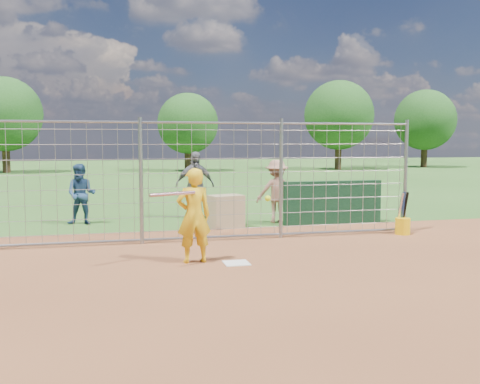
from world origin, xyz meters
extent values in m
plane|color=#2D591E|center=(0.00, 0.00, 0.00)|extent=(100.00, 100.00, 0.00)
plane|color=brown|center=(0.00, -3.00, 0.01)|extent=(18.00, 18.00, 0.00)
cube|color=silver|center=(0.00, -0.20, 0.01)|extent=(0.43, 0.43, 0.02)
cube|color=#11381E|center=(3.40, 3.60, 0.55)|extent=(2.60, 0.20, 1.10)
imported|color=gold|center=(-0.70, 0.06, 0.83)|extent=(0.63, 0.44, 1.66)
imported|color=navy|center=(-2.86, 4.95, 0.77)|extent=(0.85, 0.72, 1.54)
imported|color=slate|center=(0.10, 5.33, 0.92)|extent=(1.12, 0.56, 1.84)
imported|color=#9C6B55|center=(2.06, 4.12, 0.82)|extent=(1.12, 0.72, 1.63)
cube|color=tan|center=(0.60, 3.63, 0.40)|extent=(0.92, 0.76, 0.80)
cylinder|color=silver|center=(-1.09, -0.25, 1.25)|extent=(0.80, 0.43, 0.06)
sphere|color=#DCF71A|center=(0.51, -0.36, 1.15)|extent=(0.10, 0.10, 0.10)
cylinder|color=yellow|center=(4.32, 1.75, 0.19)|extent=(0.34, 0.34, 0.38)
cylinder|color=silver|center=(4.27, 1.80, 0.55)|extent=(0.06, 0.28, 0.83)
cylinder|color=navy|center=(4.34, 1.80, 0.55)|extent=(0.07, 0.17, 0.85)
cylinder|color=black|center=(4.39, 1.80, 0.55)|extent=(0.10, 0.22, 0.85)
cylinder|color=gray|center=(-1.50, 2.00, 1.30)|extent=(0.08, 0.08, 2.60)
cylinder|color=gray|center=(1.50, 2.00, 1.30)|extent=(0.08, 0.08, 2.60)
cylinder|color=gray|center=(4.50, 2.00, 1.30)|extent=(0.08, 0.08, 2.60)
cylinder|color=gray|center=(0.00, 2.00, 2.50)|extent=(9.00, 0.05, 0.05)
cylinder|color=gray|center=(0.00, 2.00, 0.08)|extent=(9.00, 0.05, 0.05)
cube|color=gray|center=(0.00, 2.00, 1.25)|extent=(9.00, 0.02, 2.50)
cylinder|color=#3F2B19|center=(-9.00, 29.00, 1.26)|extent=(0.50, 0.50, 2.52)
sphere|color=#26561E|center=(-9.00, 29.00, 3.85)|extent=(4.90, 4.90, 4.90)
cylinder|color=#3F2B19|center=(3.00, 28.00, 1.08)|extent=(0.50, 0.50, 2.16)
sphere|color=#26561E|center=(3.00, 28.00, 3.30)|extent=(4.20, 4.20, 4.20)
cylinder|color=#3F2B19|center=(14.00, 27.50, 1.30)|extent=(0.50, 0.50, 2.59)
sphere|color=#26561E|center=(14.00, 27.50, 3.96)|extent=(5.04, 5.04, 5.04)
cylinder|color=#3F2B19|center=(22.00, 29.00, 1.22)|extent=(0.50, 0.50, 2.45)
sphere|color=#26561E|center=(22.00, 29.00, 3.74)|extent=(4.76, 4.76, 4.76)
camera|label=1|loc=(-2.02, -9.07, 2.13)|focal=40.00mm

